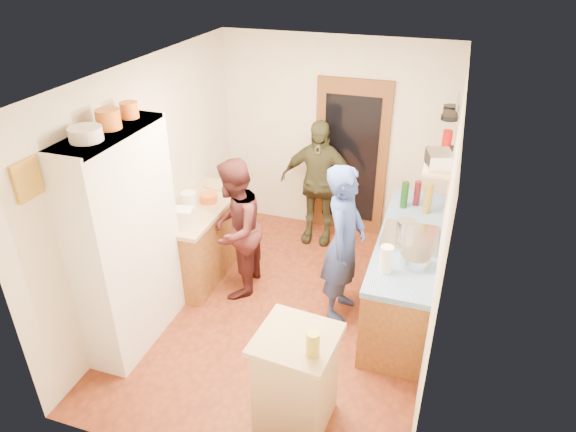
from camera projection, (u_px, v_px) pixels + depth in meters
The scene contains 44 objects.
floor at pixel (285, 311), 5.65m from camera, with size 3.00×4.00×0.02m, color brown.
ceiling at pixel (284, 71), 4.38m from camera, with size 3.00×4.00×0.02m, color silver.
wall_back at pixel (334, 138), 6.69m from camera, with size 3.00×0.02×2.60m, color silver.
wall_front at pixel (187, 342), 3.35m from camera, with size 3.00×0.02×2.60m, color silver.
wall_left at pixel (150, 185), 5.43m from camera, with size 0.02×4.00×2.60m, color silver.
wall_right at pixel (444, 230), 4.61m from camera, with size 0.02×4.00×2.60m, color silver.
door_frame at pixel (351, 159), 6.71m from camera, with size 0.95×0.06×2.10m, color brown.
door_glass at pixel (350, 160), 6.68m from camera, with size 0.70×0.02×1.70m, color black.
hutch_body at pixel (126, 242), 4.81m from camera, with size 0.40×1.20×2.20m, color white.
hutch_top_shelf at pixel (107, 133), 4.28m from camera, with size 0.40×1.14×0.04m, color white.
plate_stack at pixel (86, 134), 4.04m from camera, with size 0.26×0.26×0.11m, color white.
orange_pot_a at pixel (108, 119), 4.27m from camera, with size 0.20×0.20×0.16m, color orange.
orange_pot_b at pixel (129, 110), 4.53m from camera, with size 0.16×0.16×0.14m, color orange.
left_counter_base at pixel (202, 239), 6.14m from camera, with size 0.60×1.40×0.85m, color olive.
left_counter_top at pixel (199, 206), 5.93m from camera, with size 0.64×1.44×0.05m, color tan.
toaster at pixel (181, 217), 5.45m from camera, with size 0.26×0.17×0.19m, color white.
kettle at pixel (189, 200), 5.78m from camera, with size 0.18×0.18×0.20m, color white.
orange_bowl at pixel (208, 198), 5.95m from camera, with size 0.20×0.20×0.09m, color orange.
chopping_board at pixel (218, 186), 6.31m from camera, with size 0.30×0.22×0.03m, color tan.
right_counter_base at pixel (405, 274), 5.53m from camera, with size 0.60×2.20×0.84m, color olive.
right_counter_top at pixel (410, 238), 5.31m from camera, with size 0.62×2.22×0.06m, color #0653B5.
hob at pixel (410, 237), 5.24m from camera, with size 0.55×0.58×0.04m, color silver.
pot_on_hob at pixel (406, 226), 5.26m from camera, with size 0.19×0.19×0.12m, color silver.
bottle_a at pixel (405, 195), 5.77m from camera, with size 0.08×0.08×0.32m, color #143F14.
bottle_b at pixel (417, 193), 5.83m from camera, with size 0.07×0.07×0.30m, color #591419.
bottle_c at pixel (428, 198), 5.65m from camera, with size 0.09×0.09×0.36m, color olive.
paper_towel at pixel (386, 259), 4.68m from camera, with size 0.12×0.12×0.26m, color white.
mixing_bowl at pixel (415, 260), 4.81m from camera, with size 0.28×0.28×0.11m, color silver.
island_base at pixel (296, 382), 4.19m from camera, with size 0.55×0.55×0.86m, color tan.
island_top at pixel (296, 339), 3.97m from camera, with size 0.62×0.62×0.05m, color tan.
cutting_board at pixel (293, 333), 4.02m from camera, with size 0.35×0.28×0.02m, color white.
oil_jar at pixel (313, 344), 3.75m from camera, with size 0.10×0.10×0.20m, color #AD9E2D.
pan_rail at pixel (458, 102), 5.52m from camera, with size 0.02×0.02×0.65m, color silver.
pan_hang_a at pixel (449, 117), 5.46m from camera, with size 0.18×0.18×0.05m, color black.
pan_hang_b at pixel (450, 114), 5.63m from camera, with size 0.16×0.16×0.05m, color black.
pan_hang_c at pixel (451, 108), 5.80m from camera, with size 0.17×0.17×0.05m, color black.
wall_shelf at pixel (438, 168), 4.82m from camera, with size 0.26×0.42×0.03m, color tan.
radio at pixel (439, 160), 4.78m from camera, with size 0.22×0.30×0.15m, color silver.
ext_bracket at pixel (451, 148), 5.96m from camera, with size 0.06×0.10×0.04m, color black.
fire_extinguisher at pixel (446, 144), 5.95m from camera, with size 0.11×0.11×0.32m, color red.
picture_frame at pixel (27, 180), 3.77m from camera, with size 0.03×0.25×0.30m, color gold.
person_hob at pixel (346, 245), 5.20m from camera, with size 0.63×0.41×1.73m, color #2E448F.
person_left at pixel (238, 228), 5.63m from camera, with size 0.78×0.61×1.61m, color #441C1E.
person_back at pixel (318, 183), 6.57m from camera, with size 0.98×0.41×1.67m, color #393821.
Camera 1 is at (1.42, -4.21, 3.64)m, focal length 32.00 mm.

